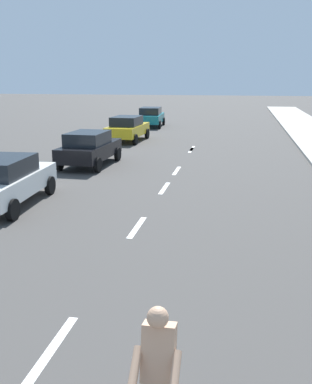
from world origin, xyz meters
TOP-DOWN VIEW (x-y plane):
  - ground_plane at (0.00, 20.00)m, footprint 160.00×160.00m
  - lane_stripe_2 at (0.00, 6.06)m, footprint 0.16×1.80m
  - lane_stripe_3 at (0.00, 11.78)m, footprint 0.16×1.80m
  - lane_stripe_4 at (0.00, 16.27)m, footprint 0.16×1.80m
  - lane_stripe_5 at (0.00, 19.48)m, footprint 0.16×1.80m
  - lane_stripe_6 at (0.00, 25.22)m, footprint 0.16×1.80m
  - lane_stripe_7 at (0.00, 25.79)m, footprint 0.16×1.80m
  - parked_car_white at (-4.61, 13.08)m, footprint 2.21×4.46m
  - parked_car_black at (-4.11, 19.91)m, footprint 2.06×4.26m
  - parked_car_yellow at (-4.38, 28.07)m, footprint 2.12×4.36m
  - parked_car_teal at (-4.55, 36.55)m, footprint 2.14×4.29m

SIDE VIEW (x-z plane):
  - ground_plane at x=0.00m, z-range 0.00..0.00m
  - lane_stripe_2 at x=0.00m, z-range 0.00..0.01m
  - lane_stripe_3 at x=0.00m, z-range 0.00..0.01m
  - lane_stripe_4 at x=0.00m, z-range 0.00..0.01m
  - lane_stripe_5 at x=0.00m, z-range 0.00..0.01m
  - lane_stripe_6 at x=0.00m, z-range 0.00..0.01m
  - lane_stripe_7 at x=0.00m, z-range 0.00..0.01m
  - parked_car_teal at x=-4.55m, z-range 0.05..1.62m
  - parked_car_black at x=-4.11m, z-range 0.05..1.62m
  - parked_car_yellow at x=-4.38m, z-range 0.05..1.62m
  - parked_car_white at x=-4.61m, z-range 0.06..1.63m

